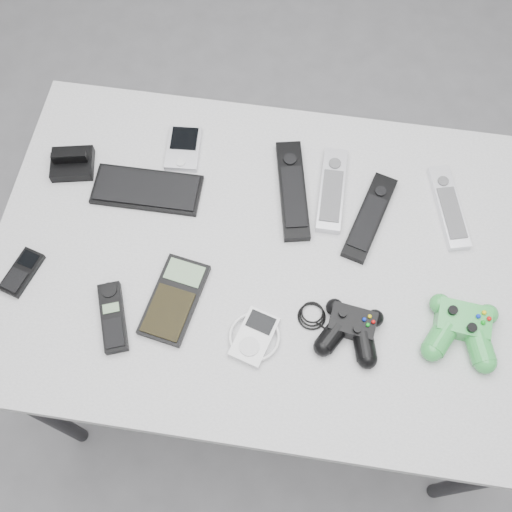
# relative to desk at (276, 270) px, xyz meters

# --- Properties ---
(floor) EXTENTS (3.50, 3.50, 0.00)m
(floor) POSITION_rel_desk_xyz_m (-0.06, 0.07, -0.73)
(floor) COLOR slate
(floor) RESTS_ON ground
(desk) EXTENTS (1.20, 0.77, 0.80)m
(desk) POSITION_rel_desk_xyz_m (0.00, 0.00, 0.00)
(desk) COLOR #969699
(desk) RESTS_ON floor
(pda_keyboard) EXTENTS (0.24, 0.10, 0.01)m
(pda_keyboard) POSITION_rel_desk_xyz_m (-0.30, 0.12, 0.08)
(pda_keyboard) COLOR black
(pda_keyboard) RESTS_ON desk
(dock_bracket) EXTENTS (0.11, 0.10, 0.05)m
(dock_bracket) POSITION_rel_desk_xyz_m (-0.48, 0.15, 0.09)
(dock_bracket) COLOR black
(dock_bracket) RESTS_ON desk
(pda) EXTENTS (0.08, 0.12, 0.02)m
(pda) POSITION_rel_desk_xyz_m (-0.25, 0.23, 0.08)
(pda) COLOR silver
(pda) RESTS_ON desk
(remote_silver_a) EXTENTS (0.05, 0.21, 0.02)m
(remote_silver_a) POSITION_rel_desk_xyz_m (0.10, 0.17, 0.08)
(remote_silver_a) COLOR silver
(remote_silver_a) RESTS_ON desk
(remote_black_a) EXTENTS (0.10, 0.25, 0.02)m
(remote_black_a) POSITION_rel_desk_xyz_m (0.01, 0.16, 0.08)
(remote_black_a) COLOR black
(remote_black_a) RESTS_ON desk
(remote_black_b) EXTENTS (0.11, 0.22, 0.02)m
(remote_black_b) POSITION_rel_desk_xyz_m (0.18, 0.12, 0.08)
(remote_black_b) COLOR black
(remote_black_b) RESTS_ON desk
(remote_silver_b) EXTENTS (0.10, 0.21, 0.02)m
(remote_silver_b) POSITION_rel_desk_xyz_m (0.35, 0.17, 0.08)
(remote_silver_b) COLOR silver
(remote_silver_b) RESTS_ON desk
(mobile_phone) EXTENTS (0.07, 0.11, 0.02)m
(mobile_phone) POSITION_rel_desk_xyz_m (-0.51, -0.12, 0.08)
(mobile_phone) COLOR black
(mobile_phone) RESTS_ON desk
(cordless_handset) EXTENTS (0.09, 0.15, 0.02)m
(cordless_handset) POSITION_rel_desk_xyz_m (-0.30, -0.18, 0.08)
(cordless_handset) COLOR black
(cordless_handset) RESTS_ON desk
(calculator) EXTENTS (0.12, 0.19, 0.02)m
(calculator) POSITION_rel_desk_xyz_m (-0.19, -0.13, 0.08)
(calculator) COLOR black
(calculator) RESTS_ON desk
(mp3_player) EXTENTS (0.13, 0.13, 0.02)m
(mp3_player) POSITION_rel_desk_xyz_m (-0.02, -0.18, 0.08)
(mp3_player) COLOR silver
(mp3_player) RESTS_ON desk
(controller_black) EXTENTS (0.23, 0.16, 0.04)m
(controller_black) POSITION_rel_desk_xyz_m (0.16, -0.14, 0.09)
(controller_black) COLOR black
(controller_black) RESTS_ON desk
(controller_green) EXTENTS (0.16, 0.17, 0.05)m
(controller_green) POSITION_rel_desk_xyz_m (0.38, -0.11, 0.09)
(controller_green) COLOR #227E22
(controller_green) RESTS_ON desk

